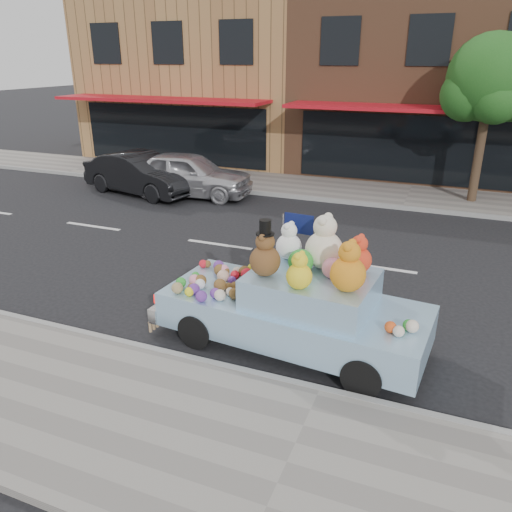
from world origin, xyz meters
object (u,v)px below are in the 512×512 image
at_px(car_silver, 188,174).
at_px(car_dark, 141,174).
at_px(street_tree, 491,85).
at_px(art_car, 295,302).

relative_size(car_silver, car_dark, 1.02).
xyz_separation_m(street_tree, car_dark, (-10.79, -2.94, -2.98)).
distance_m(street_tree, car_dark, 11.57).
bearing_deg(street_tree, art_car, -104.96).
height_order(street_tree, car_silver, street_tree).
bearing_deg(car_dark, car_silver, -63.89).
relative_size(car_silver, art_car, 0.96).
xyz_separation_m(street_tree, car_silver, (-9.13, -2.55, -2.94)).
height_order(street_tree, art_car, street_tree).
bearing_deg(art_car, car_dark, 142.14).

